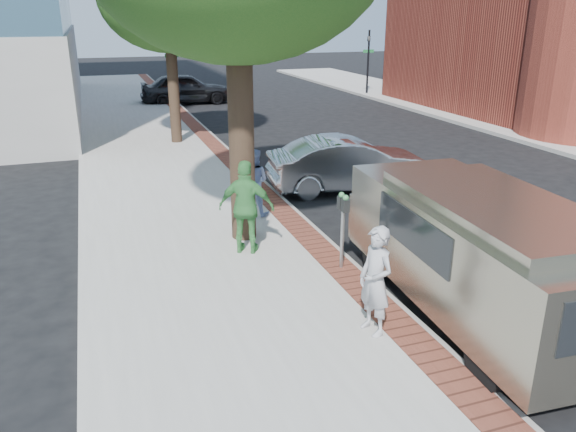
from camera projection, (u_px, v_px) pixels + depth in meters
name	position (u px, v px, depth m)	size (l,w,h in m)	color
ground	(301.00, 275.00, 10.71)	(120.00, 120.00, 0.00)	black
sidewalk	(165.00, 172.00, 17.32)	(5.00, 60.00, 0.15)	#9E9991
brick_strip	(234.00, 164.00, 17.97)	(0.60, 60.00, 0.01)	brown
curb	(245.00, 165.00, 18.11)	(0.10, 60.00, 0.15)	gray
sidewalk_far	(572.00, 137.00, 22.28)	(5.00, 60.00, 0.15)	#9E9991
signal_near	(172.00, 62.00, 29.75)	(0.70, 0.15, 3.80)	black
signal_far	(368.00, 57.00, 33.35)	(0.70, 0.15, 3.80)	black
parking_meter	(343.00, 215.00, 10.30)	(0.12, 0.32, 1.47)	gray
person_gray	(376.00, 281.00, 8.23)	(0.62, 0.40, 1.69)	#A2A2A7
person_officer	(253.00, 182.00, 13.22)	(0.78, 0.61, 1.61)	#849CCC
person_green	(247.00, 207.00, 11.05)	(1.11, 0.46, 1.89)	#419047
sedan_silver	(349.00, 164.00, 15.63)	(1.57, 4.50, 1.48)	#BABDC2
bg_car	(186.00, 88.00, 30.77)	(1.96, 4.87, 1.66)	black
van	(473.00, 245.00, 9.10)	(2.53, 5.82, 2.10)	gray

